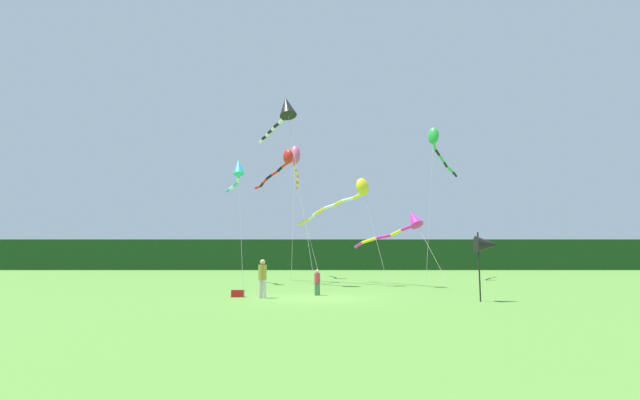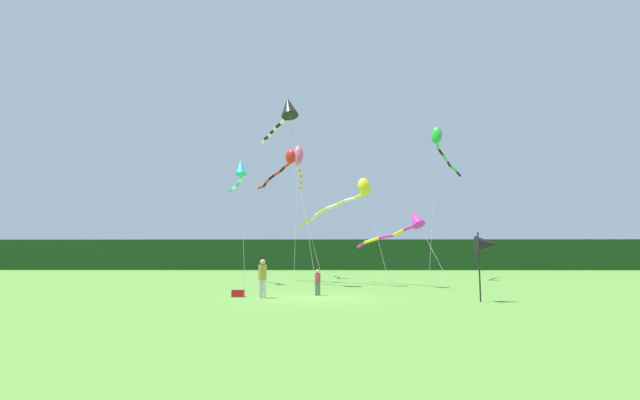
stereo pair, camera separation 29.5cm
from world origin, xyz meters
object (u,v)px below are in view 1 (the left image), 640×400
object	(u,v)px
kite_green	(438,143)
kite_black	(287,109)
kite_cyan	(239,171)
person_adult	(264,276)
cooler_box	(239,293)
kite_yellow	(353,194)
banner_flag_pole	(488,245)
kite_rainbow	(297,159)
kite_magenta	(405,224)
person_child	(319,281)
kite_red	(286,161)

from	to	relation	value
kite_green	kite_black	world-z (taller)	kite_green
kite_cyan	kite_black	bearing A→B (deg)	-32.74
person_adult	cooler_box	bearing A→B (deg)	154.81
kite_yellow	kite_black	world-z (taller)	kite_black
kite_cyan	kite_green	size ratio (longest dim) A/B	0.69
person_adult	kite_cyan	xyz separation A→B (m)	(-3.02, 10.10, 6.59)
kite_cyan	person_adult	bearing A→B (deg)	-73.37
kite_yellow	kite_black	bearing A→B (deg)	-165.35
banner_flag_pole	kite_rainbow	xyz separation A→B (m)	(-8.87, 19.97, 7.88)
cooler_box	kite_green	distance (m)	23.05
person_adult	kite_black	bearing A→B (deg)	87.64
kite_magenta	person_child	bearing A→B (deg)	-127.99
kite_rainbow	person_child	bearing A→B (deg)	-83.35
cooler_box	banner_flag_pole	size ratio (longest dim) A/B	0.19
kite_green	kite_red	size ratio (longest dim) A/B	1.25
kite_green	kite_rainbow	bearing A→B (deg)	169.11
cooler_box	kite_black	world-z (taller)	kite_black
kite_rainbow	kite_black	world-z (taller)	kite_black
cooler_box	kite_yellow	distance (m)	11.73
person_adult	kite_rainbow	xyz separation A→B (m)	(0.42, 18.35, 9.20)
kite_rainbow	kite_yellow	size ratio (longest dim) A/B	1.58
cooler_box	kite_black	xyz separation A→B (m)	(1.49, 7.40, 10.97)
kite_cyan	kite_magenta	size ratio (longest dim) A/B	0.95
person_child	kite_magenta	world-z (taller)	kite_magenta
cooler_box	kite_yellow	xyz separation A→B (m)	(5.73, 8.51, 5.68)
kite_rainbow	banner_flag_pole	bearing A→B (deg)	-66.04
banner_flag_pole	kite_green	xyz separation A→B (m)	(2.66, 17.75, 8.69)
person_adult	cooler_box	distance (m)	1.50
person_adult	kite_green	size ratio (longest dim) A/B	0.14
cooler_box	kite_magenta	distance (m)	12.34
kite_magenta	kite_green	size ratio (longest dim) A/B	0.72
cooler_box	banner_flag_pole	xyz separation A→B (m)	(10.45, -2.17, 2.10)
banner_flag_pole	kite_yellow	xyz separation A→B (m)	(-4.72, 10.68, 3.58)
cooler_box	kite_magenta	world-z (taller)	kite_magenta
kite_red	kite_black	world-z (taller)	kite_black
kite_yellow	kite_rainbow	bearing A→B (deg)	114.10
cooler_box	kite_yellow	world-z (taller)	kite_yellow
kite_black	banner_flag_pole	bearing A→B (deg)	-46.87
kite_cyan	kite_magenta	world-z (taller)	kite_cyan
kite_yellow	kite_magenta	distance (m)	3.84
banner_flag_pole	kite_red	world-z (taller)	kite_red
person_child	kite_red	world-z (taller)	kite_red
kite_magenta	kite_black	bearing A→B (deg)	-177.56
kite_rainbow	kite_yellow	xyz separation A→B (m)	(4.15, -9.29, -4.30)
person_child	kite_rainbow	size ratio (longest dim) A/B	0.11
kite_yellow	kite_magenta	bearing A→B (deg)	-14.06
banner_flag_pole	kite_rainbow	size ratio (longest dim) A/B	0.25
kite_black	person_adult	bearing A→B (deg)	-92.36
kite_rainbow	kite_magenta	xyz separation A→B (m)	(7.32, -10.08, -6.31)
banner_flag_pole	kite_cyan	distance (m)	17.79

